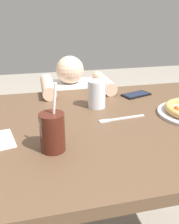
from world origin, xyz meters
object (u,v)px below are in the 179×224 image
(water_cup_clear, at_px, (97,94))
(fork, at_px, (120,119))
(cell_phone, at_px, (136,95))
(drink_cup_colored, at_px, (52,132))
(diner_seated, at_px, (72,127))

(water_cup_clear, distance_m, fork, 0.18)
(water_cup_clear, height_order, fork, water_cup_clear)
(water_cup_clear, relative_size, cell_phone, 0.75)
(drink_cup_colored, bearing_deg, cell_phone, 42.82)
(drink_cup_colored, relative_size, water_cup_clear, 1.78)
(drink_cup_colored, xyz_separation_m, diner_seated, (0.18, 0.81, -0.39))
(drink_cup_colored, xyz_separation_m, water_cup_clear, (0.23, 0.33, -0.00))
(cell_phone, xyz_separation_m, diner_seated, (-0.29, 0.37, -0.33))
(diner_seated, bearing_deg, fork, -80.61)
(water_cup_clear, bearing_deg, fork, -69.18)
(fork, bearing_deg, cell_phone, 54.92)
(drink_cup_colored, relative_size, diner_seated, 0.25)
(drink_cup_colored, bearing_deg, fork, 31.22)
(water_cup_clear, xyz_separation_m, diner_seated, (-0.05, 0.48, -0.39))
(diner_seated, bearing_deg, cell_phone, -51.91)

